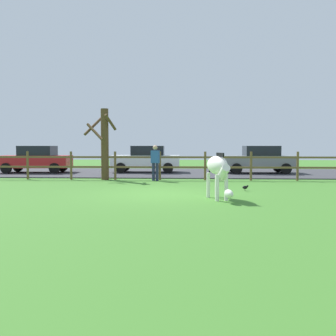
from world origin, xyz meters
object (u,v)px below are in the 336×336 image
object	(u,v)px
zebra	(218,169)
crow_on_grass	(245,187)
parked_car_white	(146,159)
parked_car_red	(36,159)
bare_tree	(104,142)
visitor_near_fence	(155,161)
parked_car_grey	(259,159)

from	to	relation	value
zebra	crow_on_grass	world-z (taller)	zebra
parked_car_white	parked_car_red	bearing A→B (deg)	-174.09
parked_car_red	parked_car_white	bearing A→B (deg)	5.91
bare_tree	crow_on_grass	xyz separation A→B (m)	(6.06, -4.00, -1.66)
zebra	parked_car_red	size ratio (longest dim) A/B	0.46
zebra	parked_car_red	xyz separation A→B (m)	(-9.79, 9.88, -0.08)
parked_car_white	visitor_near_fence	xyz separation A→B (m)	(0.97, -4.78, 0.06)
zebra	visitor_near_fence	bearing A→B (deg)	112.81
parked_car_red	visitor_near_fence	size ratio (longest dim) A/B	2.51
visitor_near_fence	parked_car_grey	bearing A→B (deg)	38.69
zebra	parked_car_grey	world-z (taller)	parked_car_grey
bare_tree	parked_car_white	size ratio (longest dim) A/B	0.83
bare_tree	parked_car_grey	xyz separation A→B (m)	(8.04, 4.04, -0.94)
bare_tree	parked_car_red	xyz separation A→B (m)	(-4.89, 3.70, -0.94)
zebra	visitor_near_fence	world-z (taller)	visitor_near_fence
zebra	visitor_near_fence	size ratio (longest dim) A/B	1.15
visitor_near_fence	parked_car_red	bearing A→B (deg)	150.79
bare_tree	parked_car_white	bearing A→B (deg)	70.93
bare_tree	crow_on_grass	world-z (taller)	bare_tree
zebra	parked_car_grey	bearing A→B (deg)	72.91
parked_car_white	visitor_near_fence	size ratio (longest dim) A/B	2.46
bare_tree	zebra	world-z (taller)	bare_tree
bare_tree	zebra	size ratio (longest dim) A/B	1.78
parked_car_grey	parked_car_white	bearing A→B (deg)	177.14
zebra	parked_car_red	distance (m)	13.91
zebra	visitor_near_fence	distance (m)	6.25
crow_on_grass	parked_car_grey	bearing A→B (deg)	76.12
crow_on_grass	parked_car_red	xyz separation A→B (m)	(-10.95, 7.70, 0.72)
parked_car_grey	zebra	bearing A→B (deg)	-107.09
parked_car_red	visitor_near_fence	bearing A→B (deg)	-29.21
bare_tree	parked_car_grey	size ratio (longest dim) A/B	0.84
crow_on_grass	parked_car_red	distance (m)	13.40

